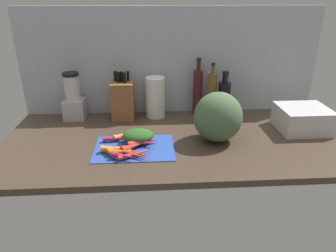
# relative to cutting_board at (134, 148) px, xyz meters

# --- Properties ---
(ground_plane) EXTENTS (1.70, 0.80, 0.03)m
(ground_plane) POSITION_rel_cutting_board_xyz_m (0.21, 0.11, -0.02)
(ground_plane) COLOR #47382B
(wall_back) EXTENTS (1.70, 0.03, 0.60)m
(wall_back) POSITION_rel_cutting_board_xyz_m (0.21, 0.49, 0.30)
(wall_back) COLOR #ADB7C1
(wall_back) RESTS_ON ground_plane
(cutting_board) EXTENTS (0.37, 0.26, 0.01)m
(cutting_board) POSITION_rel_cutting_board_xyz_m (0.00, 0.00, 0.00)
(cutting_board) COLOR #2D51B7
(cutting_board) RESTS_ON ground_plane
(carrot_0) EXTENTS (0.13, 0.04, 0.03)m
(carrot_0) POSITION_rel_cutting_board_xyz_m (-0.04, -0.07, 0.02)
(carrot_0) COLOR orange
(carrot_0) RESTS_ON cutting_board
(carrot_1) EXTENTS (0.14, 0.04, 0.03)m
(carrot_1) POSITION_rel_cutting_board_xyz_m (-0.08, -0.04, 0.02)
(carrot_1) COLOR orange
(carrot_1) RESTS_ON cutting_board
(carrot_2) EXTENTS (0.17, 0.10, 0.02)m
(carrot_2) POSITION_rel_cutting_board_xyz_m (0.02, -0.08, 0.01)
(carrot_2) COLOR red
(carrot_2) RESTS_ON cutting_board
(carrot_3) EXTENTS (0.15, 0.08, 0.03)m
(carrot_3) POSITION_rel_cutting_board_xyz_m (0.04, 0.02, 0.02)
(carrot_3) COLOR red
(carrot_3) RESTS_ON cutting_board
(carrot_4) EXTENTS (0.11, 0.09, 0.03)m
(carrot_4) POSITION_rel_cutting_board_xyz_m (-0.05, 0.10, 0.02)
(carrot_4) COLOR orange
(carrot_4) RESTS_ON cutting_board
(carrot_5) EXTENTS (0.11, 0.03, 0.02)m
(carrot_5) POSITION_rel_cutting_board_xyz_m (0.05, 0.10, 0.02)
(carrot_5) COLOR #B2264C
(carrot_5) RESTS_ON cutting_board
(carrot_6) EXTENTS (0.11, 0.07, 0.02)m
(carrot_6) POSITION_rel_cutting_board_xyz_m (0.02, -0.10, 0.02)
(carrot_6) COLOR red
(carrot_6) RESTS_ON cutting_board
(carrot_7) EXTENTS (0.16, 0.12, 0.02)m
(carrot_7) POSITION_rel_cutting_board_xyz_m (0.01, -0.08, 0.02)
(carrot_7) COLOR red
(carrot_7) RESTS_ON cutting_board
(carrot_8) EXTENTS (0.17, 0.03, 0.02)m
(carrot_8) POSITION_rel_cutting_board_xyz_m (-0.06, 0.07, 0.02)
(carrot_8) COLOR #B2264C
(carrot_8) RESTS_ON cutting_board
(carrot_9) EXTENTS (0.11, 0.09, 0.03)m
(carrot_9) POSITION_rel_cutting_board_xyz_m (-0.01, -0.03, 0.02)
(carrot_9) COLOR red
(carrot_9) RESTS_ON cutting_board
(carrot_10) EXTENTS (0.13, 0.06, 0.03)m
(carrot_10) POSITION_rel_cutting_board_xyz_m (0.04, 0.01, 0.02)
(carrot_10) COLOR #B2264C
(carrot_10) RESTS_ON cutting_board
(carrot_11) EXTENTS (0.12, 0.08, 0.03)m
(carrot_11) POSITION_rel_cutting_board_xyz_m (-0.07, -0.03, 0.02)
(carrot_11) COLOR orange
(carrot_11) RESTS_ON cutting_board
(carrot_12) EXTENTS (0.11, 0.06, 0.03)m
(carrot_12) POSITION_rel_cutting_board_xyz_m (-0.04, -0.11, 0.02)
(carrot_12) COLOR #B2264C
(carrot_12) RESTS_ON cutting_board
(carrot_greens_pile) EXTENTS (0.15, 0.11, 0.06)m
(carrot_greens_pile) POSITION_rel_cutting_board_xyz_m (0.02, 0.05, 0.04)
(carrot_greens_pile) COLOR #2D6023
(carrot_greens_pile) RESTS_ON cutting_board
(winter_squash) EXTENTS (0.23, 0.21, 0.24)m
(winter_squash) POSITION_rel_cutting_board_xyz_m (0.40, 0.06, 0.12)
(winter_squash) COLOR #4C6B47
(winter_squash) RESTS_ON ground_plane
(knife_block) EXTENTS (0.12, 0.14, 0.27)m
(knife_block) POSITION_rel_cutting_board_xyz_m (-0.07, 0.38, 0.11)
(knife_block) COLOR brown
(knife_block) RESTS_ON ground_plane
(blender_appliance) EXTENTS (0.11, 0.11, 0.27)m
(blender_appliance) POSITION_rel_cutting_board_xyz_m (-0.35, 0.39, 0.11)
(blender_appliance) COLOR #B2B2B7
(blender_appliance) RESTS_ON ground_plane
(paper_towel_roll) EXTENTS (0.11, 0.11, 0.23)m
(paper_towel_roll) POSITION_rel_cutting_board_xyz_m (0.11, 0.40, 0.11)
(paper_towel_roll) COLOR white
(paper_towel_roll) RESTS_ON ground_plane
(bottle_0) EXTENTS (0.05, 0.05, 0.33)m
(bottle_0) POSITION_rel_cutting_board_xyz_m (0.36, 0.43, 0.13)
(bottle_0) COLOR #471919
(bottle_0) RESTS_ON ground_plane
(bottle_1) EXTENTS (0.05, 0.05, 0.31)m
(bottle_1) POSITION_rel_cutting_board_xyz_m (0.43, 0.38, 0.13)
(bottle_1) COLOR brown
(bottle_1) RESTS_ON ground_plane
(bottle_2) EXTENTS (0.07, 0.07, 0.26)m
(bottle_2) POSITION_rel_cutting_board_xyz_m (0.51, 0.39, 0.10)
(bottle_2) COLOR black
(bottle_2) RESTS_ON ground_plane
(dish_rack) EXTENTS (0.25, 0.23, 0.12)m
(dish_rack) POSITION_rel_cutting_board_xyz_m (0.87, 0.16, 0.06)
(dish_rack) COLOR silver
(dish_rack) RESTS_ON ground_plane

